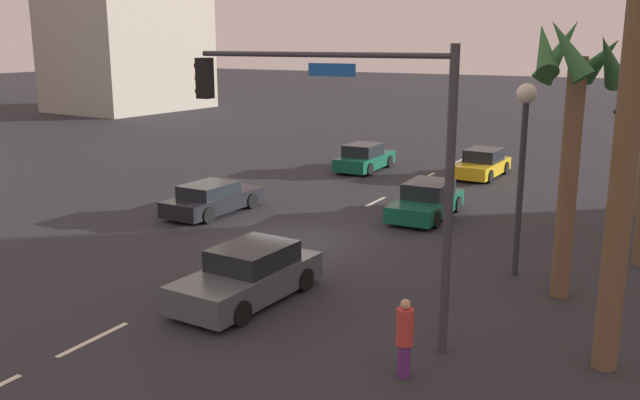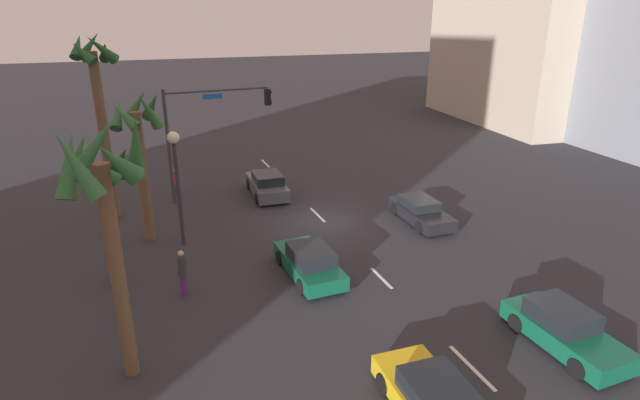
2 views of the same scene
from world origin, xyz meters
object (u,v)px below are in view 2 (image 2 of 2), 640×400
at_px(car_1, 267,185).
at_px(palm_tree_3, 99,176).
at_px(traffic_signal, 204,124).
at_px(streetlamp, 176,166).
at_px(pedestrian_0, 183,272).
at_px(car_4, 309,262).
at_px(car_0, 564,329).
at_px(palm_tree_2, 105,196).
at_px(palm_tree_1, 98,95).
at_px(palm_tree_0, 139,135).
at_px(pedestrian_1, 176,181).
at_px(car_2, 420,211).
at_px(building_2, 546,4).

height_order(car_1, palm_tree_3, palm_tree_3).
height_order(traffic_signal, streetlamp, traffic_signal).
relative_size(car_1, pedestrian_0, 2.38).
distance_m(car_4, traffic_signal, 12.05).
height_order(car_0, palm_tree_3, palm_tree_3).
bearing_deg(palm_tree_2, car_0, -105.36).
height_order(car_0, palm_tree_1, palm_tree_1).
height_order(traffic_signal, palm_tree_0, palm_tree_0).
distance_m(pedestrian_1, palm_tree_2, 17.40).
bearing_deg(streetlamp, car_2, -97.30).
height_order(car_0, palm_tree_0, palm_tree_0).
bearing_deg(palm_tree_1, traffic_signal, -78.34).
bearing_deg(palm_tree_2, palm_tree_3, 4.15).
distance_m(car_4, streetlamp, 7.64).
distance_m(pedestrian_0, palm_tree_2, 6.67).
xyz_separation_m(palm_tree_0, palm_tree_2, (-10.18, 1.24, 0.60)).
relative_size(car_0, palm_tree_0, 0.58).
bearing_deg(car_4, traffic_signal, 11.95).
bearing_deg(car_4, palm_tree_3, 72.73).
height_order(car_2, palm_tree_3, palm_tree_3).
bearing_deg(palm_tree_0, palm_tree_2, 173.06).
xyz_separation_m(palm_tree_0, building_2, (17.67, -39.36, 6.16)).
xyz_separation_m(palm_tree_1, palm_tree_3, (-7.65, 0.05, -2.04)).
bearing_deg(traffic_signal, palm_tree_2, 161.97).
bearing_deg(car_1, streetlamp, 133.62).
bearing_deg(building_2, palm_tree_0, 119.84).
xyz_separation_m(palm_tree_2, palm_tree_3, (6.30, 0.46, -1.22)).
bearing_deg(pedestrian_1, car_2, -127.40).
height_order(streetlamp, palm_tree_0, palm_tree_0).
distance_m(palm_tree_0, building_2, 43.58).
bearing_deg(car_4, car_0, -140.65).
bearing_deg(palm_tree_2, palm_tree_1, 1.68).
bearing_deg(car_1, car_4, 174.37).
relative_size(pedestrian_0, palm_tree_1, 0.20).
height_order(car_4, palm_tree_1, palm_tree_1).
relative_size(car_0, palm_tree_3, 0.69).
bearing_deg(palm_tree_0, car_1, -59.13).
height_order(car_0, building_2, building_2).
height_order(car_4, palm_tree_2, palm_tree_2).
distance_m(palm_tree_3, building_2, 46.86).
distance_m(pedestrian_0, building_2, 46.37).
height_order(pedestrian_1, palm_tree_1, palm_tree_1).
xyz_separation_m(pedestrian_0, pedestrian_1, (12.23, -1.01, -0.15)).
relative_size(car_0, streetlamp, 0.77).
bearing_deg(streetlamp, traffic_signal, -20.54).
xyz_separation_m(streetlamp, palm_tree_2, (-9.00, 2.63, 1.88)).
bearing_deg(pedestrian_1, palm_tree_2, 169.27).
height_order(pedestrian_0, palm_tree_3, palm_tree_3).
xyz_separation_m(car_4, building_2, (23.95, -33.34, 10.74)).
bearing_deg(palm_tree_1, palm_tree_2, -178.32).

